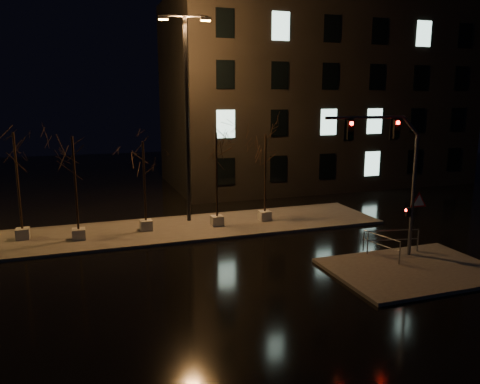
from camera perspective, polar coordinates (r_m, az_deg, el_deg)
name	(u,v)px	position (r m, az deg, el deg)	size (l,w,h in m)	color
ground	(221,264)	(21.07, -2.34, -8.80)	(90.00, 90.00, 0.00)	black
median	(190,228)	(26.57, -6.09, -4.37)	(22.00, 5.00, 0.15)	#4C4944
sidewalk_corner	(413,270)	(21.52, 20.31, -8.87)	(7.00, 5.00, 0.15)	#4C4944
building	(315,95)	(41.84, 9.13, 11.60)	(25.00, 12.00, 15.00)	black
tree_0	(15,157)	(25.83, -25.71, 3.90)	(1.80, 1.80, 5.60)	#ADACA1
tree_1	(74,160)	(24.68, -19.63, 3.69)	(1.80, 1.80, 5.39)	#ADACA1
tree_2	(143,162)	(25.52, -11.68, 3.65)	(1.80, 1.80, 4.98)	#ADACA1
tree_3	(216,154)	(25.91, -2.89, 4.70)	(1.80, 1.80, 5.40)	#ADACA1
tree_4	(265,154)	(27.07, 3.12, 4.69)	(1.80, 1.80, 5.22)	#ADACA1
traffic_signal_mast	(395,166)	(21.72, 18.38, 3.05)	(5.21, 0.46, 6.37)	slate
streetlight_main	(187,106)	(26.95, -6.53, 10.36)	(2.89, 0.79, 11.54)	black
guard_rail_a	(393,238)	(23.03, 18.18, -5.33)	(2.51, 0.51, 1.10)	slate
guard_rail_b	(381,243)	(22.20, 16.83, -6.00)	(0.48, 2.15, 1.04)	slate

